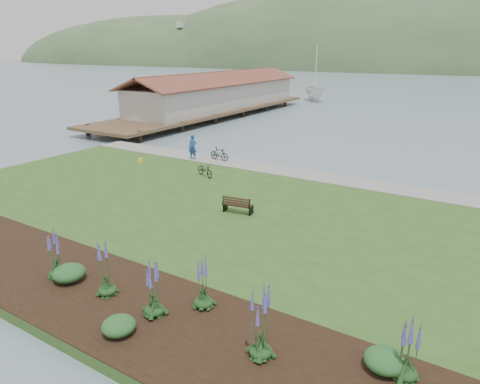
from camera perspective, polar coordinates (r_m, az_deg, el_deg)
The scene contains 20 objects.
ground at distance 22.69m, azimuth -0.94°, elevation -2.34°, with size 600.00×600.00×0.00m, color slate.
lawn at distance 21.08m, azimuth -3.88°, elevation -3.48°, with size 34.00×20.00×0.40m, color #2B4F1C.
shoreline_path at distance 28.32m, azimuth 6.62°, elevation 2.70°, with size 34.00×2.20×0.03m, color gray.
garden_bed at distance 13.97m, azimuth -12.77°, elevation -15.29°, with size 24.00×4.40×0.04m, color black.
pier_pavilion at distance 55.47m, azimuth -3.06°, elevation 12.90°, with size 8.00×36.00×5.40m.
park_bench at distance 20.96m, azimuth -0.35°, elevation -1.68°, with size 1.51×0.80×0.89m.
person at distance 31.34m, azimuth -6.34°, elevation 6.22°, with size 0.77×0.53×2.12m, color navy.
bicycle_a at distance 27.12m, azimuth -4.68°, elevation 2.99°, with size 1.71×0.60×0.89m, color black.
bicycle_b at distance 31.02m, azimuth -2.79°, elevation 5.11°, with size 1.63×0.47×0.98m, color black.
sailboat at distance 72.26m, azimuth 9.89°, elevation 11.87°, with size 10.47×10.66×27.59m, color silver.
pannier at distance 31.16m, azimuth -13.10°, elevation 4.09°, with size 0.20×0.31×0.33m, color yellow.
echium_0 at distance 13.28m, azimuth -11.54°, elevation -12.62°, with size 0.62×0.62×2.03m.
echium_1 at distance 13.51m, azimuth -4.95°, elevation -12.37°, with size 0.62×0.62×1.96m.
echium_2 at distance 11.45m, azimuth 2.86°, elevation -17.35°, with size 0.62×0.62×2.20m.
echium_3 at distance 11.64m, azimuth 21.49°, elevation -19.13°, with size 0.62×0.62×1.86m.
echium_4 at distance 14.61m, azimuth -17.55°, elevation -9.66°, with size 0.62×0.62×2.34m.
echium_5 at distance 16.34m, azimuth -23.35°, elevation -7.77°, with size 0.62×0.62×1.96m.
shrub_0 at distance 16.20m, azimuth -21.86°, elevation -9.99°, with size 1.12×1.12×0.56m, color #1E4C21.
shrub_1 at distance 13.09m, azimuth -15.86°, elevation -16.77°, with size 0.96×0.96×0.48m, color #1E4C21.
shrub_2 at distance 12.05m, azimuth 18.75°, elevation -20.47°, with size 1.04×1.04×0.52m, color #1E4C21.
Camera 1 is at (11.48, -17.83, 8.10)m, focal length 32.00 mm.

